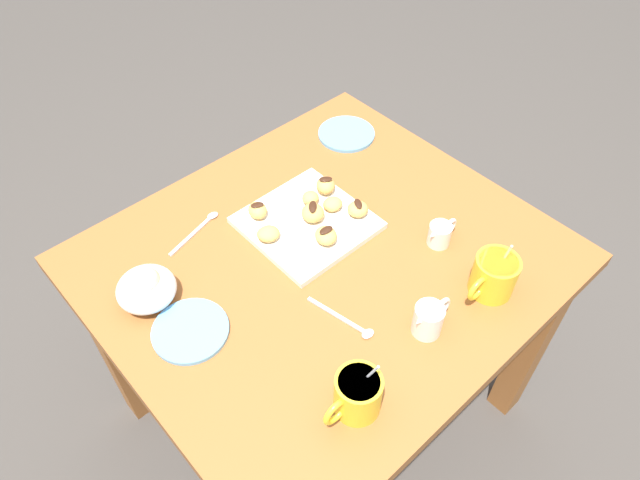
{
  "coord_description": "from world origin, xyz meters",
  "views": [
    {
      "loc": [
        0.58,
        0.63,
        1.71
      ],
      "look_at": [
        -0.01,
        -0.03,
        0.73
      ],
      "focal_mm": 32.73,
      "sensor_mm": 36.0,
      "label": 1
    }
  ],
  "objects_px": {
    "dining_table": "(324,290)",
    "beignet_2": "(326,185)",
    "pastry_plate_square": "(307,223)",
    "beignet_4": "(310,198)",
    "coffee_mug_yellow_left": "(494,275)",
    "coffee_mug_yellow_right": "(357,394)",
    "beignet_6": "(358,209)",
    "beignet_7": "(313,213)",
    "saucer_sky_right": "(346,134)",
    "beignet_3": "(258,210)",
    "saucer_sky_left": "(190,331)",
    "beignet_0": "(268,234)",
    "beignet_1": "(333,204)",
    "chocolate_sauce_pitcher": "(440,233)",
    "cream_pitcher_white": "(429,318)",
    "ice_cream_bowl": "(146,287)",
    "beignet_5": "(326,236)"
  },
  "relations": [
    {
      "from": "dining_table",
      "to": "chocolate_sauce_pitcher",
      "type": "bearing_deg",
      "value": 146.85
    },
    {
      "from": "beignet_1",
      "to": "beignet_7",
      "type": "distance_m",
      "value": 0.06
    },
    {
      "from": "cream_pitcher_white",
      "to": "beignet_2",
      "type": "height_order",
      "value": "cream_pitcher_white"
    },
    {
      "from": "saucer_sky_left",
      "to": "beignet_3",
      "type": "relative_size",
      "value": 3.03
    },
    {
      "from": "beignet_5",
      "to": "beignet_6",
      "type": "height_order",
      "value": "beignet_5"
    },
    {
      "from": "beignet_0",
      "to": "beignet_2",
      "type": "bearing_deg",
      "value": -171.9
    },
    {
      "from": "beignet_0",
      "to": "beignet_1",
      "type": "distance_m",
      "value": 0.18
    },
    {
      "from": "coffee_mug_yellow_right",
      "to": "beignet_3",
      "type": "relative_size",
      "value": 2.69
    },
    {
      "from": "cream_pitcher_white",
      "to": "saucer_sky_left",
      "type": "bearing_deg",
      "value": -41.54
    },
    {
      "from": "pastry_plate_square",
      "to": "ice_cream_bowl",
      "type": "distance_m",
      "value": 0.4
    },
    {
      "from": "dining_table",
      "to": "beignet_2",
      "type": "height_order",
      "value": "beignet_2"
    },
    {
      "from": "beignet_2",
      "to": "beignet_5",
      "type": "bearing_deg",
      "value": 47.62
    },
    {
      "from": "beignet_1",
      "to": "chocolate_sauce_pitcher",
      "type": "bearing_deg",
      "value": 116.22
    },
    {
      "from": "pastry_plate_square",
      "to": "coffee_mug_yellow_right",
      "type": "height_order",
      "value": "coffee_mug_yellow_right"
    },
    {
      "from": "beignet_2",
      "to": "beignet_4",
      "type": "relative_size",
      "value": 1.29
    },
    {
      "from": "pastry_plate_square",
      "to": "beignet_1",
      "type": "height_order",
      "value": "beignet_1"
    },
    {
      "from": "saucer_sky_left",
      "to": "saucer_sky_right",
      "type": "bearing_deg",
      "value": -159.75
    },
    {
      "from": "saucer_sky_right",
      "to": "beignet_5",
      "type": "xyz_separation_m",
      "value": [
        0.32,
        0.26,
        0.03
      ]
    },
    {
      "from": "saucer_sky_right",
      "to": "beignet_2",
      "type": "xyz_separation_m",
      "value": [
        0.21,
        0.14,
        0.03
      ]
    },
    {
      "from": "chocolate_sauce_pitcher",
      "to": "coffee_mug_yellow_left",
      "type": "bearing_deg",
      "value": 81.22
    },
    {
      "from": "beignet_0",
      "to": "beignet_5",
      "type": "distance_m",
      "value": 0.13
    },
    {
      "from": "beignet_2",
      "to": "beignet_6",
      "type": "relative_size",
      "value": 1.12
    },
    {
      "from": "coffee_mug_yellow_right",
      "to": "saucer_sky_left",
      "type": "relative_size",
      "value": 0.89
    },
    {
      "from": "beignet_3",
      "to": "beignet_6",
      "type": "height_order",
      "value": "same"
    },
    {
      "from": "beignet_4",
      "to": "beignet_7",
      "type": "distance_m",
      "value": 0.06
    },
    {
      "from": "coffee_mug_yellow_left",
      "to": "beignet_3",
      "type": "xyz_separation_m",
      "value": [
        0.24,
        -0.5,
        -0.02
      ]
    },
    {
      "from": "dining_table",
      "to": "beignet_6",
      "type": "bearing_deg",
      "value": -166.11
    },
    {
      "from": "saucer_sky_left",
      "to": "beignet_7",
      "type": "xyz_separation_m",
      "value": [
        -0.39,
        -0.06,
        0.03
      ]
    },
    {
      "from": "saucer_sky_right",
      "to": "beignet_7",
      "type": "relative_size",
      "value": 2.84
    },
    {
      "from": "saucer_sky_right",
      "to": "coffee_mug_yellow_left",
      "type": "bearing_deg",
      "value": 76.21
    },
    {
      "from": "beignet_2",
      "to": "beignet_7",
      "type": "xyz_separation_m",
      "value": [
        0.09,
        0.05,
        0.0
      ]
    },
    {
      "from": "pastry_plate_square",
      "to": "chocolate_sauce_pitcher",
      "type": "height_order",
      "value": "chocolate_sauce_pitcher"
    },
    {
      "from": "chocolate_sauce_pitcher",
      "to": "beignet_7",
      "type": "distance_m",
      "value": 0.3
    },
    {
      "from": "chocolate_sauce_pitcher",
      "to": "beignet_6",
      "type": "height_order",
      "value": "chocolate_sauce_pitcher"
    },
    {
      "from": "coffee_mug_yellow_left",
      "to": "coffee_mug_yellow_right",
      "type": "xyz_separation_m",
      "value": [
        0.4,
        0.0,
        -0.0
      ]
    },
    {
      "from": "coffee_mug_yellow_left",
      "to": "chocolate_sauce_pitcher",
      "type": "height_order",
      "value": "coffee_mug_yellow_left"
    },
    {
      "from": "beignet_7",
      "to": "pastry_plate_square",
      "type": "bearing_deg",
      "value": -20.49
    },
    {
      "from": "saucer_sky_right",
      "to": "beignet_3",
      "type": "distance_m",
      "value": 0.39
    },
    {
      "from": "beignet_2",
      "to": "beignet_5",
      "type": "height_order",
      "value": "beignet_2"
    },
    {
      "from": "pastry_plate_square",
      "to": "beignet_4",
      "type": "bearing_deg",
      "value": -139.64
    },
    {
      "from": "saucer_sky_left",
      "to": "beignet_2",
      "type": "xyz_separation_m",
      "value": [
        -0.47,
        -0.11,
        0.03
      ]
    },
    {
      "from": "cream_pitcher_white",
      "to": "beignet_6",
      "type": "relative_size",
      "value": 2.13
    },
    {
      "from": "pastry_plate_square",
      "to": "beignet_7",
      "type": "bearing_deg",
      "value": 159.51
    },
    {
      "from": "cream_pitcher_white",
      "to": "ice_cream_bowl",
      "type": "xyz_separation_m",
      "value": [
        0.37,
        -0.44,
        0.0
      ]
    },
    {
      "from": "dining_table",
      "to": "ice_cream_bowl",
      "type": "relative_size",
      "value": 7.8
    },
    {
      "from": "pastry_plate_square",
      "to": "saucer_sky_right",
      "type": "relative_size",
      "value": 1.72
    },
    {
      "from": "coffee_mug_yellow_right",
      "to": "beignet_1",
      "type": "distance_m",
      "value": 0.5
    },
    {
      "from": "dining_table",
      "to": "beignet_7",
      "type": "relative_size",
      "value": 17.75
    },
    {
      "from": "saucer_sky_left",
      "to": "beignet_0",
      "type": "xyz_separation_m",
      "value": [
        -0.27,
        -0.08,
        0.03
      ]
    },
    {
      "from": "coffee_mug_yellow_left",
      "to": "beignet_3",
      "type": "height_order",
      "value": "coffee_mug_yellow_left"
    }
  ]
}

